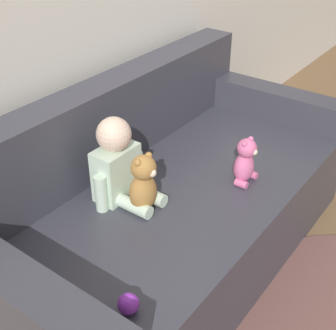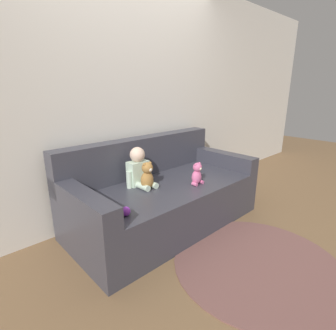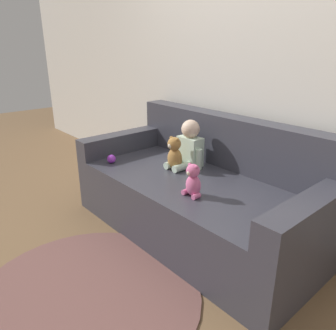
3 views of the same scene
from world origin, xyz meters
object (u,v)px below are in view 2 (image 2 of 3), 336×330
Objects in this scene: person_baby at (139,169)px; teddy_bear_brown at (147,176)px; plush_toy_side at (197,174)px; toy_ball at (126,211)px; couch at (162,195)px.

person_baby is 0.15m from teddy_bear_brown.
plush_toy_side is at bearing -28.24° from teddy_bear_brown.
toy_ball is at bearing -146.24° from teddy_bear_brown.
plush_toy_side is 3.11× the size of toy_ball.
person_baby is 1.42× the size of teddy_bear_brown.
person_baby is at bearing 85.29° from teddy_bear_brown.
teddy_bear_brown is 3.70× the size of toy_ball.
person_baby is at bearing 43.82° from toy_ball.
person_baby reaches higher than plush_toy_side.
plush_toy_side is at bearing 4.34° from toy_ball.
person_baby is 1.69× the size of plush_toy_side.
teddy_bear_brown is at bearing 33.76° from toy_ball.
plush_toy_side is at bearing -55.14° from couch.
teddy_bear_brown is 0.56m from toy_ball.
couch is 27.12× the size of toy_ball.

